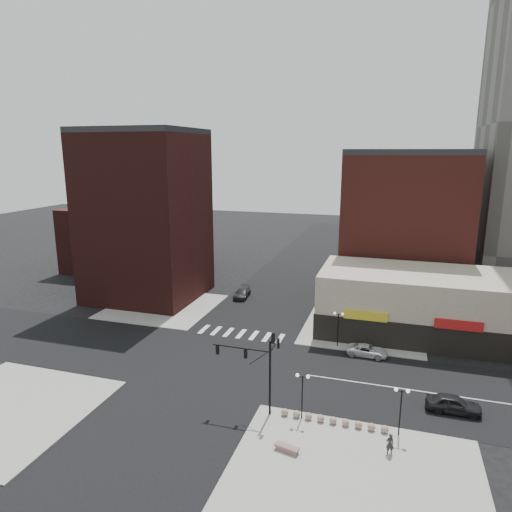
% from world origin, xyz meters
% --- Properties ---
extents(ground, '(240.00, 240.00, 0.00)m').
position_xyz_m(ground, '(0.00, 0.00, 0.00)').
color(ground, black).
rests_on(ground, ground).
extents(road_ew, '(200.00, 14.00, 0.02)m').
position_xyz_m(road_ew, '(0.00, 0.00, 0.01)').
color(road_ew, black).
rests_on(road_ew, ground).
extents(road_ns, '(14.00, 200.00, 0.02)m').
position_xyz_m(road_ns, '(0.00, 0.00, 0.01)').
color(road_ns, black).
rests_on(road_ns, ground).
extents(sidewalk_nw, '(15.00, 15.00, 0.12)m').
position_xyz_m(sidewalk_nw, '(-14.50, 14.50, 0.06)').
color(sidewalk_nw, gray).
rests_on(sidewalk_nw, ground).
extents(sidewalk_ne, '(15.00, 15.00, 0.12)m').
position_xyz_m(sidewalk_ne, '(14.50, 14.50, 0.06)').
color(sidewalk_ne, gray).
rests_on(sidewalk_ne, ground).
extents(sidewalk_se, '(18.00, 14.00, 0.12)m').
position_xyz_m(sidewalk_se, '(16.00, -14.00, 0.06)').
color(sidewalk_se, gray).
rests_on(sidewalk_se, ground).
extents(sidewalk_sw, '(15.00, 15.00, 0.12)m').
position_xyz_m(sidewalk_sw, '(-14.50, -14.50, 0.06)').
color(sidewalk_sw, gray).
rests_on(sidewalk_sw, ground).
extents(building_nw, '(16.00, 15.00, 25.00)m').
position_xyz_m(building_nw, '(-19.00, 18.50, 12.50)').
color(building_nw, '#3A1512').
rests_on(building_nw, ground).
extents(building_nw_low, '(20.00, 18.00, 12.00)m').
position_xyz_m(building_nw_low, '(-32.00, 34.00, 6.00)').
color(building_nw_low, '#3A1512').
rests_on(building_nw_low, ground).
extents(building_ne_midrise, '(18.00, 15.00, 22.00)m').
position_xyz_m(building_ne_midrise, '(19.00, 29.50, 11.00)').
color(building_ne_midrise, maroon).
rests_on(building_ne_midrise, ground).
extents(building_ne_row, '(24.20, 12.20, 8.00)m').
position_xyz_m(building_ne_row, '(21.00, 15.00, 3.30)').
color(building_ne_row, '#C4B49C').
rests_on(building_ne_row, ground).
extents(traffic_signal, '(5.59, 3.09, 7.77)m').
position_xyz_m(traffic_signal, '(7.24, -7.83, 4.96)').
color(traffic_signal, black).
rests_on(traffic_signal, ground).
extents(street_lamp_se_a, '(1.22, 0.32, 4.16)m').
position_xyz_m(street_lamp_se_a, '(11.00, -8.00, 3.29)').
color(street_lamp_se_a, black).
rests_on(street_lamp_se_a, sidewalk_se).
extents(street_lamp_se_b, '(1.22, 0.32, 4.16)m').
position_xyz_m(street_lamp_se_b, '(19.00, -8.00, 3.29)').
color(street_lamp_se_b, black).
rests_on(street_lamp_se_b, sidewalk_se).
extents(street_lamp_ne, '(1.22, 0.32, 4.16)m').
position_xyz_m(street_lamp_ne, '(12.00, 8.00, 3.29)').
color(street_lamp_ne, black).
rests_on(street_lamp_ne, sidewalk_ne).
extents(bollard_row, '(9.02, 0.62, 0.62)m').
position_xyz_m(bollard_row, '(13.70, -8.00, 0.43)').
color(bollard_row, '#906F63').
rests_on(bollard_row, sidewalk_se).
extents(white_suv, '(4.57, 2.20, 1.25)m').
position_xyz_m(white_suv, '(15.53, 6.50, 0.63)').
color(white_suv, silver).
rests_on(white_suv, ground).
extents(dark_sedan_east, '(4.68, 1.90, 1.59)m').
position_xyz_m(dark_sedan_east, '(23.59, -2.88, 0.80)').
color(dark_sedan_east, black).
rests_on(dark_sedan_east, ground).
extents(dark_sedan_north, '(2.47, 5.14, 1.44)m').
position_xyz_m(dark_sedan_north, '(-4.71, 22.10, 0.72)').
color(dark_sedan_north, black).
rests_on(dark_sedan_north, ground).
extents(pedestrian, '(0.70, 0.57, 1.67)m').
position_xyz_m(pedestrian, '(18.33, -10.61, 0.95)').
color(pedestrian, '#262328').
rests_on(pedestrian, sidewalk_se).
extents(stone_bench, '(2.04, 1.01, 0.46)m').
position_xyz_m(stone_bench, '(10.80, -12.67, 0.36)').
color(stone_bench, '#826259').
rests_on(stone_bench, sidewalk_se).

